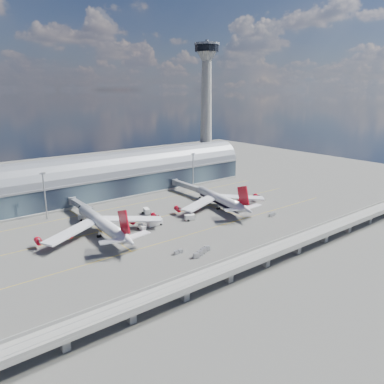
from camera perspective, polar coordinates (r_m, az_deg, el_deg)
ground at (r=190.21m, az=-1.42°, el=-5.38°), size 500.00×500.00×0.00m
taxi_lines at (r=207.34m, az=-5.08°, el=-3.66°), size 200.00×80.12×0.01m
terminal at (r=251.34m, az=-12.13°, el=2.12°), size 200.00×30.00×28.00m
control_tower at (r=296.28m, az=2.19°, el=12.28°), size 19.00×19.00×103.00m
guideway at (r=150.98m, az=11.30°, el=-9.20°), size 220.00×8.50×7.20m
floodlight_mast_left at (r=212.58m, az=-21.52°, el=-0.37°), size 3.00×0.70×25.70m
floodlight_mast_right at (r=257.66m, az=0.17°, el=3.31°), size 3.00×0.70×25.70m
airliner_left at (r=183.31m, az=-13.40°, el=-4.74°), size 61.54×64.64×19.70m
airliner_right at (r=219.85m, az=4.40°, el=-1.18°), size 57.43×60.09×19.14m
jet_bridge_left at (r=218.38m, az=-16.79°, el=-1.86°), size 4.40×28.00×7.25m
jet_bridge_right at (r=251.09m, az=-0.96°, el=1.01°), size 4.40×32.00×7.25m
service_truck_0 at (r=187.71m, az=-7.63°, el=-5.38°), size 2.81×6.26×2.50m
service_truck_1 at (r=199.63m, az=-0.33°, el=-3.89°), size 5.71×3.69×3.05m
service_truck_2 at (r=192.26m, az=-5.67°, el=-4.70°), size 8.83×3.31×3.13m
service_truck_3 at (r=220.48m, az=5.69°, el=-2.16°), size 2.42×5.29×2.50m
service_truck_4 at (r=210.91m, az=-6.94°, el=-2.91°), size 4.02×6.09×3.25m
service_truck_5 at (r=208.58m, az=-16.17°, el=-3.69°), size 6.33×4.38×2.86m
cargo_train_0 at (r=160.68m, az=-2.10°, el=-9.11°), size 4.35×1.40×1.48m
cargo_train_1 at (r=160.06m, az=1.50°, el=-9.11°), size 11.49×5.43×1.92m
cargo_train_2 at (r=210.83m, az=12.10°, el=-3.37°), size 5.23×2.60×1.70m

